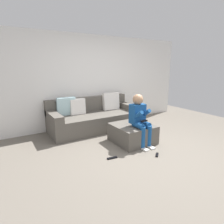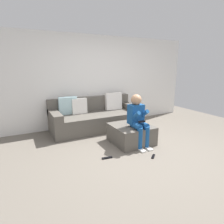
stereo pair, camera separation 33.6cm
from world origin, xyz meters
TOP-DOWN VIEW (x-y plane):
  - ground_plane at (0.00, 0.00)m, footprint 7.69×7.69m
  - wall_back at (0.00, 2.39)m, footprint 5.91×0.10m
  - couch_sectional at (-0.26, 1.93)m, footprint 2.31×0.94m
  - ottoman at (0.07, 0.69)m, footprint 0.80×0.83m
  - person_seated at (0.11, 0.50)m, footprint 0.31×0.57m
  - remote_near_ottoman at (0.07, -0.08)m, footprint 0.15×0.14m
  - remote_by_storage_bin at (-0.72, 0.26)m, footprint 0.20×0.07m

SIDE VIEW (x-z plane):
  - ground_plane at x=0.00m, z-range 0.00..0.00m
  - remote_near_ottoman at x=0.07m, z-range 0.00..0.02m
  - remote_by_storage_bin at x=-0.72m, z-range 0.00..0.02m
  - ottoman at x=0.07m, z-range 0.00..0.39m
  - couch_sectional at x=-0.26m, z-range -0.15..0.76m
  - person_seated at x=0.11m, z-range 0.07..1.14m
  - wall_back at x=0.00m, z-range 0.00..2.44m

